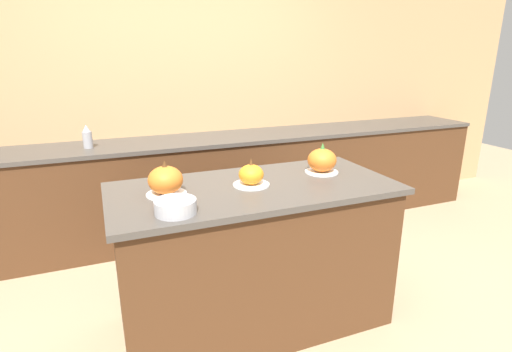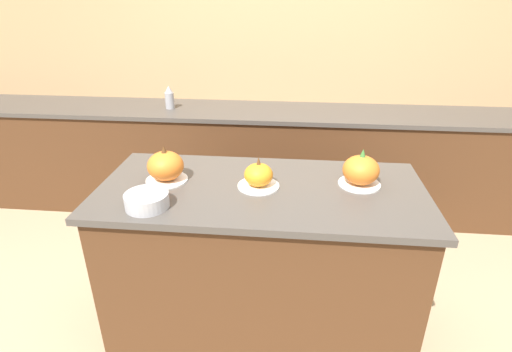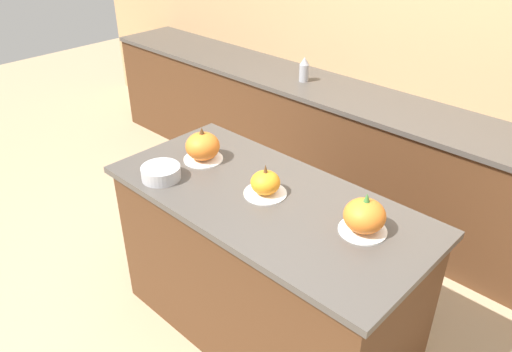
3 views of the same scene
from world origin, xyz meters
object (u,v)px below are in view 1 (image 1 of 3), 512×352
Objects in this scene: mixing_bowl at (175,207)px; pumpkin_cake_right at (322,161)px; pumpkin_cake_left at (166,181)px; pumpkin_cake_center at (251,176)px; bottle_tall at (87,137)px.

pumpkin_cake_right is at bearing 18.37° from mixing_bowl.
pumpkin_cake_left is 1.01× the size of pumpkin_cake_right.
bottle_tall is (-0.88, 1.39, 0.03)m from pumpkin_cake_center.
mixing_bowl is (-1.00, -0.33, -0.04)m from pumpkin_cake_right.
pumpkin_cake_center is (0.49, -0.02, -0.02)m from pumpkin_cake_left.
mixing_bowl is at bearing -152.01° from pumpkin_cake_center.
pumpkin_cake_right is 1.06× the size of mixing_bowl.
pumpkin_cake_left is at bearing -73.96° from bottle_tall.
pumpkin_cake_right reaches higher than bottle_tall.
pumpkin_cake_right reaches higher than mixing_bowl.
pumpkin_cake_left is 0.49m from pumpkin_cake_center.
bottle_tall is (-0.39, 1.37, 0.01)m from pumpkin_cake_left.
bottle_tall is at bearing 136.61° from pumpkin_cake_right.
pumpkin_cake_left is 1.42m from bottle_tall.
pumpkin_cake_left is 1.15× the size of bottle_tall.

